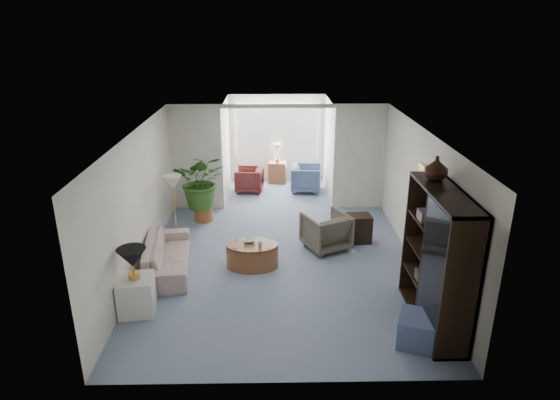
{
  "coord_description": "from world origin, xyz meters",
  "views": [
    {
      "loc": [
        -0.16,
        -7.87,
        4.27
      ],
      "look_at": [
        0.0,
        0.6,
        1.1
      ],
      "focal_mm": 31.0,
      "sensor_mm": 36.0,
      "label": 1
    }
  ],
  "objects_px": {
    "wingback_chair": "(326,231)",
    "side_table_dark": "(359,228)",
    "sunroom_table": "(277,172)",
    "entertainment_cabinet": "(438,259)",
    "sofa": "(167,256)",
    "ottoman": "(418,330)",
    "coffee_cup": "(260,244)",
    "coffee_bowl": "(249,240)",
    "sunroom_chair_maroon": "(249,180)",
    "framed_picture": "(425,181)",
    "floor_lamp": "(173,182)",
    "end_table": "(137,295)",
    "cabinet_urn": "(436,168)",
    "coffee_table": "(252,255)",
    "table_lamp": "(132,258)",
    "plant_pot": "(204,214)",
    "sunroom_chair_blue": "(306,178)"
  },
  "relations": [
    {
      "from": "coffee_bowl",
      "to": "wingback_chair",
      "type": "height_order",
      "value": "wingback_chair"
    },
    {
      "from": "end_table",
      "to": "sunroom_table",
      "type": "distance_m",
      "value": 6.73
    },
    {
      "from": "sofa",
      "to": "table_lamp",
      "type": "relative_size",
      "value": 4.35
    },
    {
      "from": "sunroom_chair_maroon",
      "to": "framed_picture",
      "type": "bearing_deg",
      "value": 42.61
    },
    {
      "from": "table_lamp",
      "to": "sunroom_chair_blue",
      "type": "relative_size",
      "value": 0.57
    },
    {
      "from": "sofa",
      "to": "ottoman",
      "type": "bearing_deg",
      "value": -126.91
    },
    {
      "from": "table_lamp",
      "to": "sunroom_table",
      "type": "xyz_separation_m",
      "value": [
        2.26,
        6.34,
        -0.64
      ]
    },
    {
      "from": "coffee_bowl",
      "to": "entertainment_cabinet",
      "type": "height_order",
      "value": "entertainment_cabinet"
    },
    {
      "from": "sofa",
      "to": "coffee_cup",
      "type": "relative_size",
      "value": 19.84
    },
    {
      "from": "framed_picture",
      "to": "floor_lamp",
      "type": "relative_size",
      "value": 1.39
    },
    {
      "from": "end_table",
      "to": "cabinet_urn",
      "type": "height_order",
      "value": "cabinet_urn"
    },
    {
      "from": "floor_lamp",
      "to": "coffee_cup",
      "type": "bearing_deg",
      "value": -36.19
    },
    {
      "from": "sunroom_table",
      "to": "side_table_dark",
      "type": "bearing_deg",
      "value": -67.53
    },
    {
      "from": "sofa",
      "to": "wingback_chair",
      "type": "height_order",
      "value": "wingback_chair"
    },
    {
      "from": "framed_picture",
      "to": "side_table_dark",
      "type": "xyz_separation_m",
      "value": [
        -0.85,
        1.19,
        -1.41
      ]
    },
    {
      "from": "end_table",
      "to": "sunroom_chair_maroon",
      "type": "height_order",
      "value": "sunroom_chair_maroon"
    },
    {
      "from": "coffee_table",
      "to": "side_table_dark",
      "type": "relative_size",
      "value": 1.65
    },
    {
      "from": "sunroom_table",
      "to": "sofa",
      "type": "bearing_deg",
      "value": -112.37
    },
    {
      "from": "cabinet_urn",
      "to": "sofa",
      "type": "bearing_deg",
      "value": 164.59
    },
    {
      "from": "framed_picture",
      "to": "end_table",
      "type": "height_order",
      "value": "framed_picture"
    },
    {
      "from": "end_table",
      "to": "framed_picture",
      "type": "bearing_deg",
      "value": 15.19
    },
    {
      "from": "side_table_dark",
      "to": "sofa",
      "type": "bearing_deg",
      "value": -162.98
    },
    {
      "from": "sunroom_table",
      "to": "entertainment_cabinet",
      "type": "bearing_deg",
      "value": -71.57
    },
    {
      "from": "table_lamp",
      "to": "sunroom_chair_blue",
      "type": "bearing_deg",
      "value": 61.75
    },
    {
      "from": "framed_picture",
      "to": "coffee_bowl",
      "type": "xyz_separation_m",
      "value": [
        -3.03,
        0.26,
        -1.22
      ]
    },
    {
      "from": "coffee_cup",
      "to": "plant_pot",
      "type": "bearing_deg",
      "value": 120.05
    },
    {
      "from": "table_lamp",
      "to": "floor_lamp",
      "type": "relative_size",
      "value": 1.22
    },
    {
      "from": "table_lamp",
      "to": "cabinet_urn",
      "type": "bearing_deg",
      "value": 2.18
    },
    {
      "from": "cabinet_urn",
      "to": "plant_pot",
      "type": "relative_size",
      "value": 0.89
    },
    {
      "from": "table_lamp",
      "to": "ottoman",
      "type": "height_order",
      "value": "table_lamp"
    },
    {
      "from": "ottoman",
      "to": "sunroom_table",
      "type": "height_order",
      "value": "sunroom_table"
    },
    {
      "from": "coffee_cup",
      "to": "sunroom_table",
      "type": "height_order",
      "value": "sunroom_table"
    },
    {
      "from": "wingback_chair",
      "to": "side_table_dark",
      "type": "bearing_deg",
      "value": 177.58
    },
    {
      "from": "end_table",
      "to": "sunroom_table",
      "type": "xyz_separation_m",
      "value": [
        2.26,
        6.34,
        -0.0
      ]
    },
    {
      "from": "coffee_table",
      "to": "wingback_chair",
      "type": "xyz_separation_m",
      "value": [
        1.43,
        0.73,
        0.14
      ]
    },
    {
      "from": "coffee_cup",
      "to": "cabinet_urn",
      "type": "relative_size",
      "value": 0.27
    },
    {
      "from": "sunroom_chair_maroon",
      "to": "entertainment_cabinet",
      "type": "bearing_deg",
      "value": 32.67
    },
    {
      "from": "floor_lamp",
      "to": "coffee_bowl",
      "type": "relative_size",
      "value": 1.59
    },
    {
      "from": "sofa",
      "to": "wingback_chair",
      "type": "relative_size",
      "value": 2.37
    },
    {
      "from": "sofa",
      "to": "cabinet_urn",
      "type": "relative_size",
      "value": 5.37
    },
    {
      "from": "framed_picture",
      "to": "table_lamp",
      "type": "bearing_deg",
      "value": -164.81
    },
    {
      "from": "ottoman",
      "to": "table_lamp",
      "type": "bearing_deg",
      "value": 168.17
    },
    {
      "from": "floor_lamp",
      "to": "coffee_cup",
      "type": "height_order",
      "value": "floor_lamp"
    },
    {
      "from": "framed_picture",
      "to": "coffee_table",
      "type": "distance_m",
      "value": 3.33
    },
    {
      "from": "coffee_cup",
      "to": "plant_pot",
      "type": "distance_m",
      "value": 2.67
    },
    {
      "from": "coffee_cup",
      "to": "ottoman",
      "type": "bearing_deg",
      "value": -44.43
    },
    {
      "from": "sofa",
      "to": "wingback_chair",
      "type": "xyz_separation_m",
      "value": [
        2.96,
        0.82,
        0.09
      ]
    },
    {
      "from": "framed_picture",
      "to": "ottoman",
      "type": "bearing_deg",
      "value": -105.17
    },
    {
      "from": "floor_lamp",
      "to": "sunroom_table",
      "type": "xyz_separation_m",
      "value": [
        2.12,
        3.73,
        -0.96
      ]
    },
    {
      "from": "coffee_bowl",
      "to": "sunroom_chair_maroon",
      "type": "distance_m",
      "value": 4.06
    }
  ]
}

